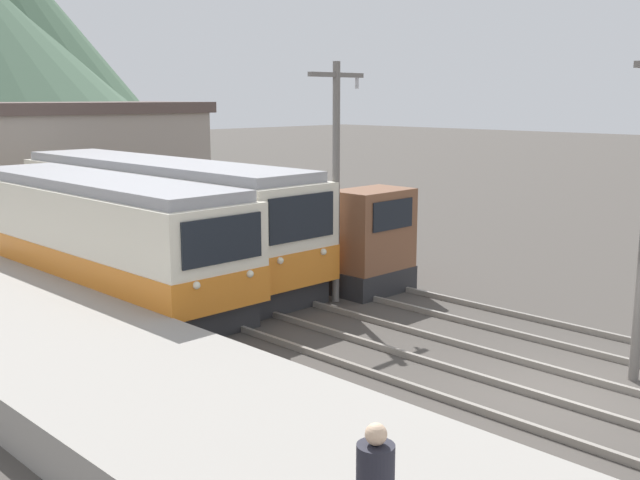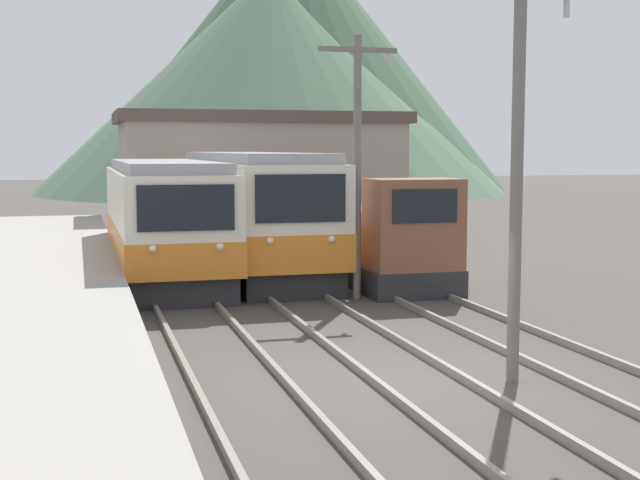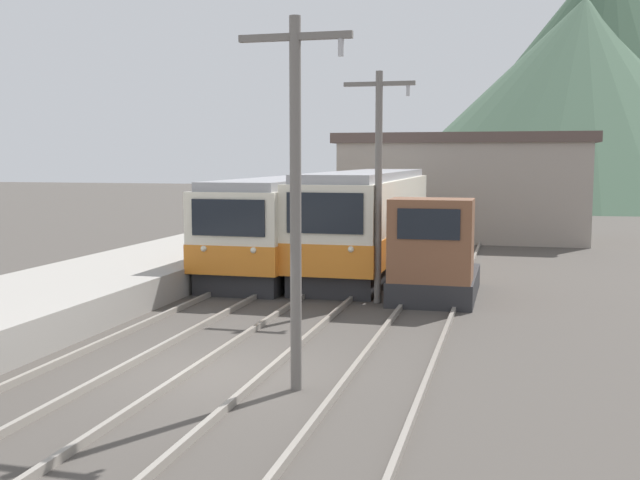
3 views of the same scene
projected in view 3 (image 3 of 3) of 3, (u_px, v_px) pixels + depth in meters
ground_plane at (220, 374)px, 14.33m from camera, size 200.00×200.00×0.00m
track_left at (98, 361)px, 14.97m from camera, size 1.54×60.00×0.14m
track_center at (229, 371)px, 14.28m from camera, size 1.54×60.00×0.14m
track_right at (385, 382)px, 13.53m from camera, size 1.54×60.00×0.14m
commuter_train_left at (285, 228)px, 27.11m from camera, size 2.84×11.34×3.41m
commuter_train_center at (368, 224)px, 27.68m from camera, size 2.84×13.33×3.63m
shunting_locomotive at (435, 257)px, 22.10m from camera, size 2.40×4.67×3.00m
catenary_mast_near at (296, 190)px, 12.96m from camera, size 2.00×0.20×6.51m
catenary_mast_mid at (379, 178)px, 20.96m from camera, size 2.00×0.20×6.51m
station_building at (463, 186)px, 38.35m from camera, size 12.60×6.30×5.35m
mountain_backdrop at (596, 85)px, 73.67m from camera, size 43.02×44.66×25.23m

